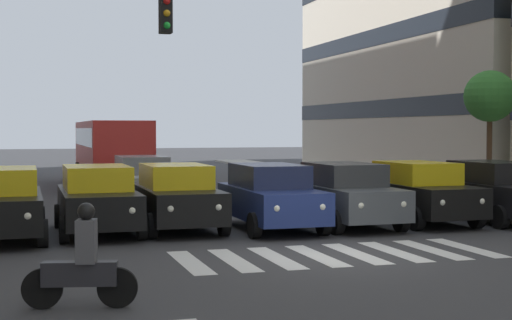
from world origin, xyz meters
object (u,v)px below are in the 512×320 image
(car_3, at_px, (270,196))
(car_6, at_px, (2,203))
(car_2, at_px, (345,194))
(car_4, at_px, (176,196))
(motorcycle_with_rider, at_px, (82,265))
(car_5, at_px, (97,199))
(bus_behind_traffic, at_px, (111,146))
(car_row2_0, at_px, (142,180))
(car_1, at_px, (419,192))
(street_tree_1, at_px, (490,97))
(car_0, at_px, (496,191))

(car_3, xyz_separation_m, car_6, (6.73, -0.10, 0.00))
(car_2, xyz_separation_m, car_4, (4.56, -0.62, 0.00))
(car_6, distance_m, motorcycle_with_rider, 7.76)
(car_5, relative_size, bus_behind_traffic, 0.42)
(car_6, bearing_deg, car_4, -172.71)
(car_row2_0, relative_size, motorcycle_with_rider, 2.64)
(car_6, distance_m, bus_behind_traffic, 17.05)
(car_4, distance_m, car_row2_0, 6.46)
(car_1, distance_m, street_tree_1, 7.66)
(car_6, bearing_deg, motorcycle_with_rider, 99.83)
(car_2, xyz_separation_m, motorcycle_with_rider, (7.57, 7.58, -0.24))
(car_3, relative_size, car_5, 1.00)
(car_5, height_order, car_row2_0, same)
(car_4, relative_size, motorcycle_with_rider, 2.64)
(car_4, bearing_deg, car_row2_0, -90.56)
(car_5, height_order, street_tree_1, street_tree_1)
(car_0, height_order, car_2, same)
(car_3, height_order, car_row2_0, same)
(car_2, xyz_separation_m, bus_behind_traffic, (4.56, -16.53, 0.97))
(car_row2_0, bearing_deg, car_1, 134.09)
(car_3, distance_m, car_4, 2.48)
(car_4, xyz_separation_m, car_row2_0, (-0.06, -6.46, 0.00))
(motorcycle_with_rider, height_order, street_tree_1, street_tree_1)
(car_4, height_order, street_tree_1, street_tree_1)
(car_1, height_order, car_3, same)
(car_4, xyz_separation_m, car_5, (2.06, 0.12, 0.00))
(car_0, height_order, car_3, same)
(bus_behind_traffic, relative_size, motorcycle_with_rider, 6.25)
(car_5, xyz_separation_m, motorcycle_with_rider, (0.96, 8.08, -0.24))
(car_0, relative_size, car_row2_0, 1.00)
(car_0, distance_m, car_2, 4.59)
(car_0, bearing_deg, car_4, -5.51)
(car_2, bearing_deg, street_tree_1, -148.83)
(car_1, xyz_separation_m, motorcycle_with_rider, (9.86, 7.66, -0.24))
(car_6, xyz_separation_m, bus_behind_traffic, (-4.34, -16.46, 0.97))
(car_2, relative_size, car_5, 1.00)
(car_2, distance_m, car_row2_0, 8.39)
(car_4, distance_m, car_6, 4.37)
(car_row2_0, bearing_deg, car_6, 57.90)
(car_1, bearing_deg, car_row2_0, -45.91)
(car_0, bearing_deg, bus_behind_traffic, -61.44)
(car_2, relative_size, bus_behind_traffic, 0.42)
(bus_behind_traffic, height_order, motorcycle_with_rider, bus_behind_traffic)
(car_row2_0, bearing_deg, street_tree_1, 168.73)
(car_2, xyz_separation_m, car_5, (6.61, -0.51, 0.00))
(bus_behind_traffic, xyz_separation_m, motorcycle_with_rider, (3.01, 24.11, -1.21))
(car_2, bearing_deg, car_6, -0.45)
(car_row2_0, bearing_deg, car_4, 89.44)
(car_1, bearing_deg, car_6, 0.07)
(car_1, xyz_separation_m, car_2, (2.29, 0.08, 0.00))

